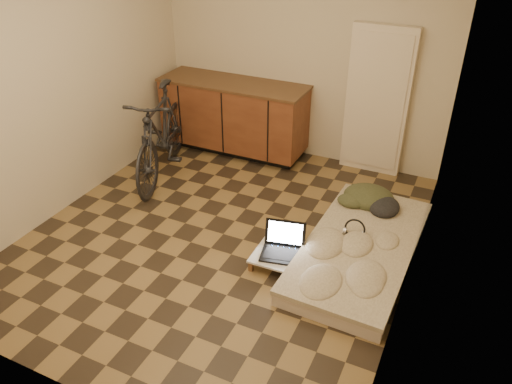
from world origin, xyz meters
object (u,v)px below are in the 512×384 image
at_px(bicycle, 161,129).
at_px(laptop, 283,247).
at_px(futon, 360,249).
at_px(lap_desk, 293,258).

bearing_deg(bicycle, laptop, -43.22).
distance_m(futon, laptop, 0.72).
bearing_deg(bicycle, lap_desk, -42.56).
xyz_separation_m(bicycle, laptop, (1.89, -0.92, -0.41)).
bearing_deg(laptop, bicycle, 141.60).
distance_m(futon, lap_desk, 0.64).
xyz_separation_m(lap_desk, laptop, (-0.11, 0.03, 0.07)).
height_order(bicycle, lap_desk, bicycle).
height_order(bicycle, futon, bicycle).
bearing_deg(futon, lap_desk, -139.37).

